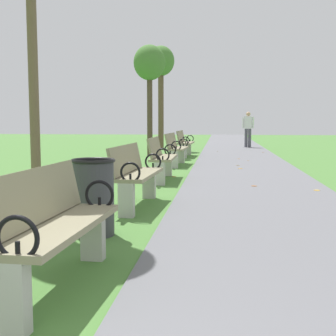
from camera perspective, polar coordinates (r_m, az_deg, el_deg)
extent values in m
cube|color=slate|center=(18.12, 8.50, 1.96)|extent=(2.71, 44.00, 0.02)
cube|color=gray|center=(3.48, -13.28, -7.14)|extent=(0.51, 1.62, 0.05)
cube|color=gray|center=(3.51, -16.25, -3.35)|extent=(0.20, 1.60, 0.40)
cube|color=#B7B5AD|center=(2.91, -18.91, -15.08)|extent=(0.21, 0.13, 0.45)
cube|color=#B7B5AD|center=(4.21, -9.33, -8.26)|extent=(0.21, 0.13, 0.45)
torus|color=black|center=(2.75, -18.26, -8.28)|extent=(0.27, 0.04, 0.27)
cylinder|color=black|center=(2.78, -18.20, -9.88)|extent=(0.03, 0.03, 0.12)
torus|color=black|center=(4.13, -8.53, -3.34)|extent=(0.27, 0.04, 0.27)
cylinder|color=black|center=(4.15, -8.52, -4.43)|extent=(0.03, 0.03, 0.12)
cube|color=gray|center=(6.63, -3.64, -0.79)|extent=(0.51, 1.62, 0.05)
cube|color=gray|center=(6.65, -5.25, 1.17)|extent=(0.20, 1.60, 0.40)
cube|color=#B7B5AD|center=(5.96, -5.20, -4.01)|extent=(0.21, 0.13, 0.45)
cube|color=#B7B5AD|center=(7.38, -2.36, -2.05)|extent=(0.21, 0.13, 0.45)
torus|color=black|center=(5.87, -4.72, -0.55)|extent=(0.27, 0.04, 0.27)
cylinder|color=black|center=(5.88, -4.71, -1.32)|extent=(0.03, 0.03, 0.12)
torus|color=black|center=(7.35, -1.88, 0.78)|extent=(0.27, 0.04, 0.27)
cylinder|color=black|center=(7.35, -1.88, 0.16)|extent=(0.03, 0.03, 0.12)
cube|color=gray|center=(9.55, -0.52, 1.29)|extent=(0.46, 1.61, 0.05)
cube|color=gray|center=(9.56, -1.66, 2.64)|extent=(0.15, 1.60, 0.40)
cube|color=#B7B5AD|center=(8.84, -1.03, -0.71)|extent=(0.20, 0.12, 0.45)
cube|color=#B7B5AD|center=(10.31, -0.08, 0.24)|extent=(0.20, 0.12, 0.45)
torus|color=black|center=(8.78, -0.66, 1.63)|extent=(0.27, 0.03, 0.27)
cylinder|color=black|center=(8.79, -0.66, 1.11)|extent=(0.03, 0.03, 0.12)
torus|color=black|center=(10.29, 0.27, 2.27)|extent=(0.27, 0.03, 0.27)
cylinder|color=black|center=(10.30, 0.27, 1.82)|extent=(0.03, 0.03, 0.12)
cube|color=gray|center=(12.72, 1.23, 2.45)|extent=(0.51, 1.62, 0.05)
cube|color=gray|center=(12.73, 0.38, 3.47)|extent=(0.19, 1.60, 0.40)
cube|color=#B7B5AD|center=(12.00, 0.75, 1.05)|extent=(0.20, 0.13, 0.45)
cube|color=#B7B5AD|center=(13.46, 1.65, 1.58)|extent=(0.20, 0.13, 0.45)
torus|color=black|center=(11.95, 1.03, 2.78)|extent=(0.27, 0.04, 0.27)
cylinder|color=black|center=(11.95, 1.03, 2.40)|extent=(0.03, 0.03, 0.12)
torus|color=black|center=(13.45, 1.92, 3.13)|extent=(0.27, 0.04, 0.27)
cylinder|color=black|center=(13.46, 1.92, 2.79)|extent=(0.03, 0.03, 0.12)
cube|color=gray|center=(15.85, 2.27, 3.14)|extent=(0.49, 1.61, 0.05)
cube|color=gray|center=(15.86, 1.59, 3.96)|extent=(0.18, 1.60, 0.40)
cube|color=#B7B5AD|center=(15.13, 1.97, 2.06)|extent=(0.20, 0.13, 0.45)
cube|color=#B7B5AD|center=(16.60, 2.54, 2.41)|extent=(0.20, 0.13, 0.45)
torus|color=black|center=(15.08, 2.19, 3.44)|extent=(0.27, 0.04, 0.27)
cylinder|color=black|center=(15.09, 2.19, 3.13)|extent=(0.03, 0.03, 0.12)
torus|color=black|center=(16.59, 2.76, 3.67)|extent=(0.27, 0.04, 0.27)
cylinder|color=black|center=(16.60, 2.76, 3.39)|extent=(0.03, 0.03, 0.12)
cylinder|color=brown|center=(6.40, -16.46, 12.01)|extent=(0.13, 0.13, 3.91)
cylinder|color=#4C3D2D|center=(16.15, -2.29, 6.58)|extent=(0.19, 0.19, 2.86)
ellipsoid|color=#477A33|center=(16.27, -2.31, 12.99)|extent=(1.11, 1.11, 1.22)
cylinder|color=brown|center=(19.65, -0.89, 7.19)|extent=(0.23, 0.23, 3.35)
ellipsoid|color=#477A33|center=(19.80, -0.90, 13.20)|extent=(1.14, 1.14, 1.26)
cylinder|color=#4C4C56|center=(21.34, 10.13, 3.70)|extent=(0.14, 0.14, 0.85)
cylinder|color=#4C4C56|center=(21.35, 9.70, 3.71)|extent=(0.14, 0.14, 0.85)
cube|color=white|center=(21.33, 9.95, 5.60)|extent=(0.36, 0.26, 0.56)
sphere|color=tan|center=(21.33, 9.97, 6.64)|extent=(0.20, 0.20, 0.20)
cylinder|color=white|center=(21.32, 10.54, 5.59)|extent=(0.09, 0.09, 0.52)
cylinder|color=white|center=(21.34, 9.36, 5.61)|extent=(0.09, 0.09, 0.52)
cylinder|color=#38383D|center=(5.06, -9.23, -3.83)|extent=(0.44, 0.44, 0.80)
torus|color=black|center=(5.00, -9.31, 0.92)|extent=(0.48, 0.48, 0.04)
cylinder|color=#93511E|center=(8.76, 10.68, -2.21)|extent=(0.15, 0.15, 0.00)
cylinder|color=#AD6B23|center=(18.57, 1.52, 2.10)|extent=(0.16, 0.16, 0.00)
cylinder|color=#AD6B23|center=(10.19, 0.76, -1.08)|extent=(0.12, 0.12, 0.00)
cylinder|color=#BC842D|center=(14.21, 9.95, 0.91)|extent=(0.06, 0.06, 0.00)
cylinder|color=brown|center=(18.25, 6.18, 2.06)|extent=(0.08, 0.08, 0.00)
cylinder|color=gold|center=(10.39, -2.53, -0.95)|extent=(0.15, 0.15, 0.00)
cylinder|color=#BC842D|center=(11.86, 9.01, -0.06)|extent=(0.16, 0.16, 0.00)
cylinder|color=gold|center=(8.51, 18.05, -2.65)|extent=(0.13, 0.13, 0.00)
cylinder|color=brown|center=(12.68, 8.68, 0.33)|extent=(0.13, 0.13, 0.00)
cylinder|color=#AD6B23|center=(14.85, 8.81, 1.14)|extent=(0.09, 0.09, 0.00)
cylinder|color=#93511E|center=(17.93, 11.76, 1.90)|extent=(0.10, 0.10, 0.00)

